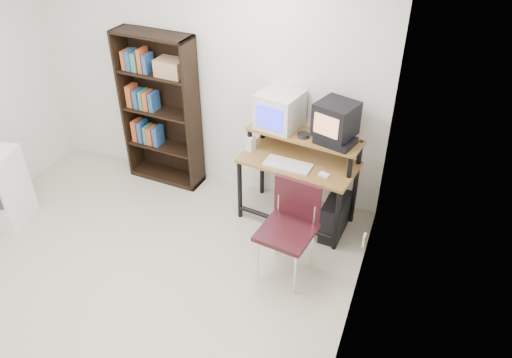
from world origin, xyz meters
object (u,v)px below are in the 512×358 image
(crt_tv, at_px, (336,119))
(pc_tower, at_px, (335,217))
(computer_desk, at_px, (299,164))
(school_chair, at_px, (290,221))
(crt_monitor, at_px, (280,110))
(bookshelf, at_px, (161,108))

(crt_tv, bearing_deg, pc_tower, -37.84)
(computer_desk, xyz_separation_m, pc_tower, (0.44, -0.11, -0.47))
(crt_tv, distance_m, school_chair, 1.07)
(crt_monitor, distance_m, school_chair, 1.19)
(pc_tower, bearing_deg, crt_monitor, 161.98)
(crt_monitor, height_order, bookshelf, bookshelf)
(computer_desk, bearing_deg, pc_tower, -5.93)
(crt_tv, xyz_separation_m, pc_tower, (0.12, -0.19, -1.01))
(computer_desk, xyz_separation_m, crt_monitor, (-0.28, 0.18, 0.48))
(crt_tv, bearing_deg, bookshelf, -165.45)
(computer_desk, relative_size, school_chair, 1.33)
(crt_monitor, height_order, crt_tv, crt_tv)
(pc_tower, xyz_separation_m, school_chair, (-0.29, -0.66, 0.37))
(computer_desk, height_order, crt_tv, crt_tv)
(computer_desk, bearing_deg, crt_monitor, 155.29)
(bookshelf, bearing_deg, school_chair, -24.22)
(computer_desk, distance_m, pc_tower, 0.65)
(crt_monitor, bearing_deg, bookshelf, -170.27)
(pc_tower, distance_m, bookshelf, 2.26)
(crt_tv, xyz_separation_m, school_chair, (-0.16, -0.85, -0.64))
(computer_desk, distance_m, crt_tv, 0.62)
(pc_tower, relative_size, school_chair, 0.48)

